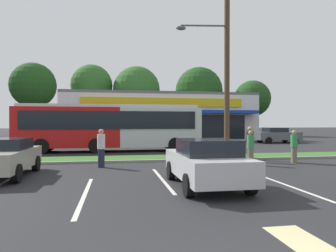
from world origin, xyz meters
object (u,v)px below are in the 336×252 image
(car_1, at_px, (277,135))
(pedestrian_mid, at_px, (294,147))
(car_2, at_px, (206,162))
(car_0, at_px, (98,137))
(utility_pole, at_px, (224,60))
(pedestrian_near_bench, at_px, (251,148))
(car_4, at_px, (3,157))
(city_bus, at_px, (111,126))
(pedestrian_far, at_px, (101,148))
(pedestrian_by_pole, at_px, (250,144))

(car_1, xyz_separation_m, pedestrian_mid, (-7.16, -14.44, 0.02))
(car_2, bearing_deg, car_0, 12.62)
(utility_pole, distance_m, pedestrian_near_bench, 5.52)
(utility_pole, relative_size, car_4, 2.52)
(city_bus, bearing_deg, pedestrian_far, -92.59)
(utility_pole, distance_m, pedestrian_far, 8.54)
(utility_pole, xyz_separation_m, car_4, (-10.16, -4.37, -4.79))
(car_2, bearing_deg, pedestrian_near_bench, -38.57)
(car_1, relative_size, pedestrian_near_bench, 2.71)
(car_0, distance_m, car_4, 16.58)
(car_1, distance_m, pedestrian_mid, 16.12)
(pedestrian_far, bearing_deg, car_4, 14.46)
(car_0, height_order, car_1, car_1)
(car_2, distance_m, pedestrian_far, 5.90)
(car_0, relative_size, pedestrian_near_bench, 2.67)
(car_1, relative_size, pedestrian_mid, 2.72)
(city_bus, bearing_deg, car_0, 100.21)
(car_2, distance_m, pedestrian_mid, 7.54)
(car_1, height_order, pedestrian_near_bench, pedestrian_near_bench)
(city_bus, xyz_separation_m, car_0, (-1.22, 6.69, -1.01))
(utility_pole, xyz_separation_m, pedestrian_far, (-6.70, -2.49, -4.67))
(car_2, height_order, pedestrian_mid, pedestrian_mid)
(car_4, relative_size, pedestrian_by_pole, 2.27)
(utility_pole, height_order, pedestrian_mid, utility_pole)
(pedestrian_near_bench, bearing_deg, car_4, 175.64)
(utility_pole, bearing_deg, pedestrian_near_bench, -85.14)
(car_4, xyz_separation_m, pedestrian_by_pole, (10.92, 2.70, 0.17))
(utility_pole, distance_m, pedestrian_mid, 6.01)
(car_0, xyz_separation_m, pedestrian_near_bench, (7.84, -14.88, 0.07))
(city_bus, distance_m, car_4, 10.45)
(car_4, height_order, pedestrian_by_pole, pedestrian_by_pole)
(car_2, distance_m, pedestrian_by_pole, 6.92)
(pedestrian_near_bench, distance_m, pedestrian_far, 6.96)
(car_1, bearing_deg, pedestrian_by_pole, -123.86)
(car_0, xyz_separation_m, pedestrian_by_pole, (8.36, -13.68, 0.15))
(pedestrian_near_bench, bearing_deg, car_1, 44.37)
(car_0, distance_m, pedestrian_near_bench, 16.82)
(car_2, relative_size, pedestrian_near_bench, 2.60)
(car_2, bearing_deg, car_1, -34.43)
(city_bus, xyz_separation_m, car_4, (-3.78, -9.68, -1.02))
(pedestrian_near_bench, distance_m, pedestrian_mid, 2.42)
(car_1, distance_m, pedestrian_by_pole, 16.24)
(pedestrian_far, bearing_deg, car_0, -100.56)
(pedestrian_mid, bearing_deg, car_2, -174.63)
(pedestrian_mid, bearing_deg, car_4, 154.95)
(city_bus, height_order, pedestrian_mid, city_bus)
(utility_pole, height_order, pedestrian_far, utility_pole)
(pedestrian_near_bench, xyz_separation_m, pedestrian_by_pole, (0.52, 1.20, 0.09))
(pedestrian_far, bearing_deg, pedestrian_mid, 165.08)
(car_1, height_order, pedestrian_far, pedestrian_far)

